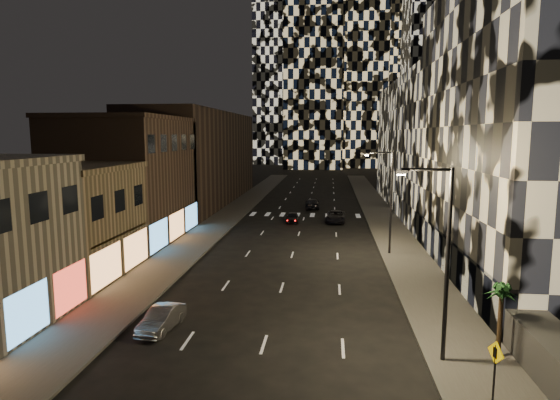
% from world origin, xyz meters
% --- Properties ---
extents(sidewalk_left, '(4.00, 120.00, 0.15)m').
position_xyz_m(sidewalk_left, '(-10.00, 50.00, 0.07)').
color(sidewalk_left, '#47443F').
rests_on(sidewalk_left, ground).
extents(sidewalk_right, '(4.00, 120.00, 0.15)m').
position_xyz_m(sidewalk_right, '(10.00, 50.00, 0.07)').
color(sidewalk_right, '#47443F').
rests_on(sidewalk_right, ground).
extents(curb_left, '(0.20, 120.00, 0.15)m').
position_xyz_m(curb_left, '(-7.90, 50.00, 0.07)').
color(curb_left, '#4C4C47').
rests_on(curb_left, ground).
extents(curb_right, '(0.20, 120.00, 0.15)m').
position_xyz_m(curb_right, '(7.90, 50.00, 0.07)').
color(curb_right, '#4C4C47').
rests_on(curb_right, ground).
extents(retail_tan, '(10.00, 10.00, 8.00)m').
position_xyz_m(retail_tan, '(-17.00, 21.00, 4.00)').
color(retail_tan, '#867050').
rests_on(retail_tan, ground).
extents(retail_brown, '(10.00, 15.00, 12.00)m').
position_xyz_m(retail_brown, '(-17.00, 33.50, 6.00)').
color(retail_brown, '#453327').
rests_on(retail_brown, ground).
extents(retail_filler_left, '(10.00, 40.00, 14.00)m').
position_xyz_m(retail_filler_left, '(-17.00, 60.00, 7.00)').
color(retail_filler_left, '#453327').
rests_on(retail_filler_left, ground).
extents(midrise_base, '(0.60, 25.00, 3.00)m').
position_xyz_m(midrise_base, '(12.30, 24.50, 1.50)').
color(midrise_base, '#383838').
rests_on(midrise_base, ground).
extents(midrise_filler_right, '(16.00, 40.00, 18.00)m').
position_xyz_m(midrise_filler_right, '(20.00, 57.00, 9.00)').
color(midrise_filler_right, '#232326').
rests_on(midrise_filler_right, ground).
extents(tower_center_low, '(18.00, 18.00, 95.00)m').
position_xyz_m(tower_center_low, '(-2.00, 140.00, 47.50)').
color(tower_center_low, black).
rests_on(tower_center_low, ground).
extents(streetlight_near, '(2.55, 0.25, 9.00)m').
position_xyz_m(streetlight_near, '(8.35, 10.00, 5.35)').
color(streetlight_near, black).
rests_on(streetlight_near, sidewalk_right).
extents(streetlight_far, '(2.55, 0.25, 9.00)m').
position_xyz_m(streetlight_far, '(8.35, 30.00, 5.35)').
color(streetlight_far, black).
rests_on(streetlight_far, sidewalk_right).
extents(car_silver_parked, '(1.73, 3.90, 1.25)m').
position_xyz_m(car_silver_parked, '(-5.80, 12.19, 0.62)').
color(car_silver_parked, gray).
rests_on(car_silver_parked, ground).
extents(car_dark_midlane, '(1.66, 3.70, 1.23)m').
position_xyz_m(car_dark_midlane, '(-1.22, 44.48, 0.62)').
color(car_dark_midlane, black).
rests_on(car_dark_midlane, ground).
extents(car_dark_oncoming, '(2.21, 4.91, 1.40)m').
position_xyz_m(car_dark_oncoming, '(0.77, 55.57, 0.70)').
color(car_dark_oncoming, black).
rests_on(car_dark_oncoming, ground).
extents(car_dark_rightlane, '(2.54, 5.03, 1.36)m').
position_xyz_m(car_dark_rightlane, '(4.00, 45.20, 0.68)').
color(car_dark_rightlane, black).
rests_on(car_dark_rightlane, ground).
extents(ped_sign, '(0.32, 0.88, 2.71)m').
position_xyz_m(ped_sign, '(9.56, 6.14, 2.00)').
color(ped_sign, black).
rests_on(ped_sign, sidewalk_right).
extents(palm_tree, '(1.79, 1.80, 3.53)m').
position_xyz_m(palm_tree, '(11.33, 10.74, 3.07)').
color(palm_tree, '#47331E').
rests_on(palm_tree, sidewalk_right).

